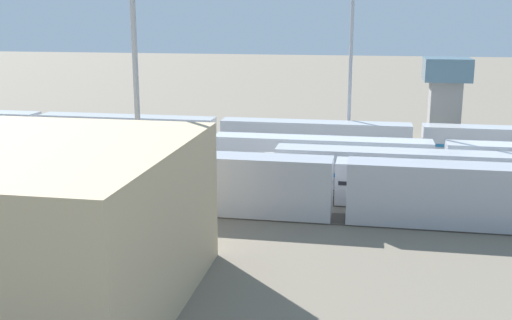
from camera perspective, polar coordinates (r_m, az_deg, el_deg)
name	(u,v)px	position (r m, az deg, el deg)	size (l,w,h in m)	color
ground_plane	(275,178)	(64.71, 1.74, -1.63)	(400.00, 400.00, 0.00)	#756B5B
track_bed_0	(290,152)	(76.73, 3.16, 0.77)	(140.00, 2.80, 0.12)	#3D3833
track_bed_1	(285,161)	(71.90, 2.65, -0.08)	(140.00, 2.80, 0.12)	#3D3833
track_bed_2	(278,171)	(67.09, 2.07, -1.04)	(140.00, 2.80, 0.12)	#4C443D
track_bed_3	(271,183)	(62.31, 1.39, -2.16)	(140.00, 2.80, 0.12)	#4C443D
track_bed_4	(263,197)	(57.57, 0.60, -3.46)	(140.00, 2.80, 0.12)	#4C443D
track_bed_5	(252,214)	(52.88, -0.33, -5.00)	(140.00, 2.80, 0.12)	#4C443D
train_on_track_2	(321,155)	(66.14, 5.99, 0.43)	(119.80, 3.00, 3.80)	silver
train_on_track_4	(329,180)	(56.36, 6.73, -1.86)	(95.60, 3.06, 3.80)	#B7BABF
train_on_track_0	(315,137)	(76.03, 5.42, 2.11)	(119.80, 3.06, 3.80)	#B7BABF
train_on_track_5	(340,189)	(51.32, 7.69, -2.70)	(47.20, 3.00, 5.00)	#A8AAB2
light_mast_1	(132,3)	(50.14, -11.29, 14.00)	(2.80, 0.70, 27.49)	#9EA0A5
control_tower	(445,92)	(86.76, 17.02, 6.00)	(6.00, 6.00, 11.02)	gray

